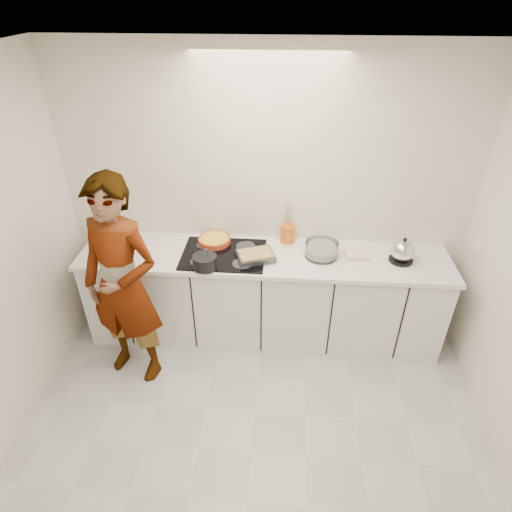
# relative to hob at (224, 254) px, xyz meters

# --- Properties ---
(floor) EXTENTS (3.60, 3.20, 0.00)m
(floor) POSITION_rel_hob_xyz_m (0.35, -1.26, -0.92)
(floor) COLOR beige
(floor) RESTS_ON ground
(ceiling) EXTENTS (3.60, 3.20, 0.00)m
(ceiling) POSITION_rel_hob_xyz_m (0.35, -1.26, 1.68)
(ceiling) COLOR white
(ceiling) RESTS_ON wall_back
(wall_back) EXTENTS (3.60, 0.00, 2.60)m
(wall_back) POSITION_rel_hob_xyz_m (0.35, 0.34, 0.38)
(wall_back) COLOR white
(wall_back) RESTS_ON ground
(base_cabinets) EXTENTS (3.20, 0.58, 0.87)m
(base_cabinets) POSITION_rel_hob_xyz_m (0.35, 0.02, -0.48)
(base_cabinets) COLOR silver
(base_cabinets) RESTS_ON floor
(countertop) EXTENTS (3.24, 0.64, 0.04)m
(countertop) POSITION_rel_hob_xyz_m (0.35, 0.02, -0.03)
(countertop) COLOR white
(countertop) RESTS_ON base_cabinets
(hob) EXTENTS (0.72, 0.54, 0.01)m
(hob) POSITION_rel_hob_xyz_m (0.00, 0.00, 0.00)
(hob) COLOR black
(hob) RESTS_ON countertop
(tart_dish) EXTENTS (0.36, 0.36, 0.05)m
(tart_dish) POSITION_rel_hob_xyz_m (-0.11, 0.18, 0.03)
(tart_dish) COLOR #BE3B1E
(tart_dish) RESTS_ON hob
(saucepan) EXTENTS (0.25, 0.25, 0.19)m
(saucepan) POSITION_rel_hob_xyz_m (-0.12, -0.22, 0.06)
(saucepan) COLOR black
(saucepan) RESTS_ON hob
(baking_dish) EXTENTS (0.36, 0.32, 0.06)m
(baking_dish) POSITION_rel_hob_xyz_m (0.28, -0.06, 0.04)
(baking_dish) COLOR silver
(baking_dish) RESTS_ON hob
(mixing_bowl) EXTENTS (0.37, 0.37, 0.13)m
(mixing_bowl) POSITION_rel_hob_xyz_m (0.85, 0.05, 0.05)
(mixing_bowl) COLOR silver
(mixing_bowl) RESTS_ON countertop
(tea_towel) EXTENTS (0.21, 0.16, 0.03)m
(tea_towel) POSITION_rel_hob_xyz_m (1.15, 0.06, 0.01)
(tea_towel) COLOR white
(tea_towel) RESTS_ON countertop
(kettle) EXTENTS (0.26, 0.26, 0.23)m
(kettle) POSITION_rel_hob_xyz_m (1.52, 0.02, 0.09)
(kettle) COLOR black
(kettle) RESTS_ON countertop
(utensil_crock) EXTENTS (0.17, 0.17, 0.16)m
(utensil_crock) POSITION_rel_hob_xyz_m (0.55, 0.27, 0.07)
(utensil_crock) COLOR #E45B13
(utensil_crock) RESTS_ON countertop
(cook) EXTENTS (0.76, 0.60, 1.83)m
(cook) POSITION_rel_hob_xyz_m (-0.73, -0.51, 0.00)
(cook) COLOR silver
(cook) RESTS_ON floor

